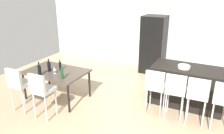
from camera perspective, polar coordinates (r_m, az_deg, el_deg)
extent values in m
plane|color=tan|center=(5.31, 10.67, -10.69)|extent=(10.00, 10.00, 0.00)
cube|color=beige|center=(7.37, 17.80, 9.61)|extent=(10.00, 0.12, 2.90)
cube|color=black|center=(5.56, 18.84, -4.63)|extent=(1.65, 0.85, 0.92)
cube|color=beige|center=(4.91, 11.44, -4.85)|extent=(0.41, 0.41, 0.08)
cube|color=beige|center=(4.67, 11.08, -3.22)|extent=(0.40, 0.07, 0.36)
cylinder|color=#B2B2B7|center=(5.23, 9.94, -7.29)|extent=(0.03, 0.03, 0.61)
cylinder|color=#B2B2B7|center=(5.17, 13.36, -7.92)|extent=(0.03, 0.03, 0.61)
cylinder|color=#B2B2B7|center=(4.96, 8.87, -8.86)|extent=(0.03, 0.03, 0.61)
cylinder|color=#B2B2B7|center=(4.89, 12.48, -9.56)|extent=(0.03, 0.03, 0.61)
cube|color=beige|center=(4.83, 16.23, -5.72)|extent=(0.43, 0.43, 0.08)
cube|color=beige|center=(4.58, 16.21, -4.13)|extent=(0.40, 0.09, 0.36)
cylinder|color=#B2B2B7|center=(5.14, 14.31, -8.18)|extent=(0.03, 0.03, 0.61)
cylinder|color=#B2B2B7|center=(5.12, 17.87, -8.71)|extent=(0.03, 0.03, 0.61)
cylinder|color=#B2B2B7|center=(4.86, 13.68, -9.88)|extent=(0.03, 0.03, 0.61)
cylinder|color=#B2B2B7|center=(4.84, 17.47, -10.46)|extent=(0.03, 0.03, 0.61)
cube|color=beige|center=(4.79, 21.35, -6.61)|extent=(0.42, 0.42, 0.08)
cube|color=beige|center=(4.54, 21.54, -5.04)|extent=(0.40, 0.08, 0.36)
cylinder|color=#B2B2B7|center=(5.09, 19.19, -9.05)|extent=(0.03, 0.03, 0.61)
cylinder|color=#B2B2B7|center=(5.08, 22.80, -9.59)|extent=(0.03, 0.03, 0.61)
cylinder|color=#B2B2B7|center=(4.81, 18.75, -10.80)|extent=(0.03, 0.03, 0.61)
cylinder|color=#B2B2B7|center=(4.81, 22.59, -11.38)|extent=(0.03, 0.03, 0.61)
cube|color=beige|center=(4.78, 27.13, -7.54)|extent=(0.41, 0.41, 0.08)
cylinder|color=#B2B2B7|center=(5.08, 24.79, -9.92)|extent=(0.03, 0.03, 0.61)
cylinder|color=#B2B2B7|center=(4.80, 24.44, -11.70)|extent=(0.03, 0.03, 0.61)
cube|color=#4C4238|center=(5.58, -14.30, -1.15)|extent=(1.48, 0.98, 0.04)
cylinder|color=black|center=(6.44, -16.14, -1.93)|extent=(0.05, 0.05, 0.70)
cylinder|color=black|center=(5.65, -5.86, -4.41)|extent=(0.05, 0.05, 0.70)
cylinder|color=black|center=(5.91, -21.75, -4.70)|extent=(0.05, 0.05, 0.70)
cylinder|color=black|center=(5.03, -11.19, -8.01)|extent=(0.05, 0.05, 0.70)
cube|color=beige|center=(5.33, -22.50, -3.98)|extent=(0.42, 0.42, 0.08)
cube|color=beige|center=(5.15, -24.18, -2.42)|extent=(0.40, 0.08, 0.36)
cylinder|color=#B2B2B7|center=(5.68, -21.99, -6.26)|extent=(0.03, 0.03, 0.61)
cylinder|color=#B2B2B7|center=(5.46, -19.64, -7.00)|extent=(0.03, 0.03, 0.61)
cylinder|color=#B2B2B7|center=(5.49, -24.37, -7.54)|extent=(0.03, 0.03, 0.61)
cylinder|color=#B2B2B7|center=(5.27, -22.04, -8.37)|extent=(0.03, 0.03, 0.61)
cube|color=beige|center=(4.87, -17.28, -5.61)|extent=(0.41, 0.41, 0.08)
cube|color=beige|center=(4.67, -18.95, -3.97)|extent=(0.40, 0.07, 0.36)
cylinder|color=#B2B2B7|center=(5.23, -17.03, -7.97)|extent=(0.03, 0.03, 0.61)
cylinder|color=#B2B2B7|center=(5.03, -14.28, -8.84)|extent=(0.03, 0.03, 0.61)
cylinder|color=#B2B2B7|center=(5.03, -19.47, -9.45)|extent=(0.03, 0.03, 0.61)
cylinder|color=#B2B2B7|center=(4.83, -16.70, -10.43)|extent=(0.03, 0.03, 0.61)
cylinder|color=black|center=(5.36, -18.28, -0.88)|extent=(0.08, 0.08, 0.24)
cylinder|color=black|center=(5.30, -18.48, 0.80)|extent=(0.03, 0.03, 0.10)
cylinder|color=#194723|center=(5.03, -12.81, -1.68)|extent=(0.06, 0.06, 0.25)
cylinder|color=#194723|center=(4.97, -12.96, 0.10)|extent=(0.02, 0.02, 0.09)
cylinder|color=black|center=(5.55, -15.98, 0.06)|extent=(0.08, 0.08, 0.23)
cylinder|color=black|center=(5.49, -16.14, 1.61)|extent=(0.03, 0.03, 0.08)
cylinder|color=black|center=(5.57, -13.28, 0.23)|extent=(0.06, 0.06, 0.20)
cylinder|color=black|center=(5.52, -13.39, 1.54)|extent=(0.02, 0.02, 0.07)
cylinder|color=silver|center=(5.41, -14.60, -1.62)|extent=(0.06, 0.06, 0.00)
cylinder|color=silver|center=(5.39, -14.63, -1.21)|extent=(0.01, 0.01, 0.08)
cone|color=silver|center=(5.36, -14.71, -0.36)|extent=(0.07, 0.07, 0.09)
cube|color=black|center=(7.23, 10.68, 5.72)|extent=(0.72, 0.68, 1.84)
cylinder|color=beige|center=(5.31, 18.16, 0.04)|extent=(0.28, 0.28, 0.07)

